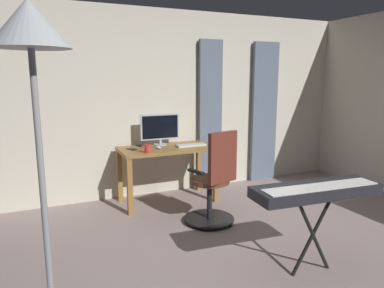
{
  "coord_description": "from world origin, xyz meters",
  "views": [
    {
      "loc": [
        1.79,
        2.01,
        1.62
      ],
      "look_at": [
        0.17,
        -1.61,
        0.87
      ],
      "focal_mm": 33.29,
      "sensor_mm": 36.0,
      "label": 1
    }
  ],
  "objects": [
    {
      "name": "ground_plane",
      "position": [
        0.0,
        0.0,
        0.0
      ],
      "size": [
        7.18,
        7.18,
        0.0
      ],
      "primitive_type": "plane",
      "color": "gray"
    },
    {
      "name": "back_room_partition",
      "position": [
        0.0,
        -2.67,
        1.25
      ],
      "size": [
        5.52,
        0.1,
        2.51
      ],
      "primitive_type": "cube",
      "color": "beige",
      "rests_on": "ground"
    },
    {
      "name": "curtain_left_panel",
      "position": [
        -1.47,
        -2.56,
        1.07
      ],
      "size": [
        0.43,
        0.06,
        2.13
      ],
      "primitive_type": "cube",
      "color": "slate",
      "rests_on": "ground"
    },
    {
      "name": "curtain_right_panel",
      "position": [
        -0.54,
        -2.56,
        1.07
      ],
      "size": [
        0.35,
        0.06,
        2.13
      ],
      "primitive_type": "cube",
      "color": "slate",
      "rests_on": "ground"
    },
    {
      "name": "desk",
      "position": [
        0.25,
        -2.21,
        0.62
      ],
      "size": [
        1.22,
        0.61,
        0.73
      ],
      "color": "olive",
      "rests_on": "ground"
    },
    {
      "name": "office_chair",
      "position": [
        0.05,
        -1.31,
        0.47
      ],
      "size": [
        0.56,
        0.56,
        1.06
      ],
      "rotation": [
        0.0,
        0.0,
        3.41
      ],
      "color": "black",
      "rests_on": "ground"
    },
    {
      "name": "computer_monitor",
      "position": [
        0.28,
        -2.4,
        0.95
      ],
      "size": [
        0.53,
        0.18,
        0.41
      ],
      "color": "#B7BCC1",
      "rests_on": "desk"
    },
    {
      "name": "computer_keyboard",
      "position": [
        -0.05,
        -2.16,
        0.74
      ],
      "size": [
        0.39,
        0.13,
        0.02
      ],
      "primitive_type": "cube",
      "color": "silver",
      "rests_on": "desk"
    },
    {
      "name": "computer_mouse",
      "position": [
        0.39,
        -2.15,
        0.75
      ],
      "size": [
        0.06,
        0.1,
        0.04
      ],
      "primitive_type": "ellipsoid",
      "color": "silver",
      "rests_on": "desk"
    },
    {
      "name": "cell_phone_by_monitor",
      "position": [
        0.71,
        -2.25,
        0.73
      ],
      "size": [
        0.11,
        0.16,
        0.01
      ],
      "primitive_type": "cube",
      "rotation": [
        0.0,
        0.0,
        0.36
      ],
      "color": "black",
      "rests_on": "desk"
    },
    {
      "name": "cell_phone_face_up",
      "position": [
        0.55,
        -2.41,
        0.73
      ],
      "size": [
        0.11,
        0.16,
        0.01
      ],
      "primitive_type": "cube",
      "rotation": [
        0.0,
        0.0,
        0.29
      ],
      "color": "black",
      "rests_on": "desk"
    },
    {
      "name": "mug_coffee",
      "position": [
        0.58,
        -1.99,
        0.78
      ],
      "size": [
        0.13,
        0.08,
        0.1
      ],
      "color": "#CC3D33",
      "rests_on": "desk"
    },
    {
      "name": "piano_keyboard",
      "position": [
        -0.24,
        -0.09,
        0.7
      ],
      "size": [
        1.09,
        0.4,
        0.77
      ],
      "rotation": [
        0.0,
        0.0,
        -0.08
      ],
      "color": "black",
      "rests_on": "ground"
    },
    {
      "name": "floor_lamp",
      "position": [
        1.78,
        0.27,
        1.67
      ],
      "size": [
        0.35,
        0.35,
        1.95
      ],
      "color": "black",
      "rests_on": "ground"
    }
  ]
}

